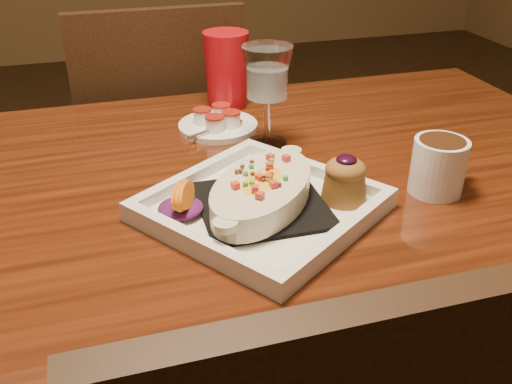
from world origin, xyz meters
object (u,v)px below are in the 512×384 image
object	(u,v)px
plate	(268,197)
saucer	(217,123)
table	(210,241)
coffee_mug	(440,164)
goblet	(267,78)
chair_far	(162,160)
red_tumbler	(226,70)

from	to	relation	value
plate	saucer	world-z (taller)	plate
table	coffee_mug	distance (m)	0.39
coffee_mug	goblet	bearing A→B (deg)	111.54
saucer	chair_far	bearing A→B (deg)	100.04
plate	goblet	size ratio (longest dim) A/B	2.17
table	coffee_mug	world-z (taller)	coffee_mug
plate	saucer	size ratio (longest dim) A/B	2.59
saucer	coffee_mug	bearing A→B (deg)	-50.98
table	plate	xyz separation A→B (m)	(0.07, -0.09, 0.12)
chair_far	plate	distance (m)	0.78
table	coffee_mug	size ratio (longest dim) A/B	13.11
table	red_tumbler	distance (m)	0.41
red_tumbler	coffee_mug	bearing A→B (deg)	-63.93
plate	coffee_mug	world-z (taller)	coffee_mug
saucer	red_tumbler	bearing A→B (deg)	67.64
table	red_tumbler	world-z (taller)	red_tumbler
chair_far	coffee_mug	bearing A→B (deg)	115.04
saucer	plate	bearing A→B (deg)	-90.00
coffee_mug	saucer	size ratio (longest dim) A/B	0.74
table	red_tumbler	bearing A→B (deg)	71.23
saucer	red_tumbler	distance (m)	0.15
coffee_mug	goblet	world-z (taller)	goblet
plate	goblet	world-z (taller)	goblet
table	red_tumbler	xyz separation A→B (m)	(0.12, 0.35, 0.18)
chair_far	goblet	xyz separation A→B (m)	(0.14, -0.50, 0.37)
goblet	saucer	xyz separation A→B (m)	(-0.07, 0.10, -0.11)
coffee_mug	goblet	size ratio (longest dim) A/B	0.62
chair_far	goblet	world-z (taller)	goblet
plate	chair_far	bearing A→B (deg)	61.17
coffee_mug	saucer	distance (m)	0.43
table	chair_far	size ratio (longest dim) A/B	1.61
red_tumbler	plate	bearing A→B (deg)	-96.31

